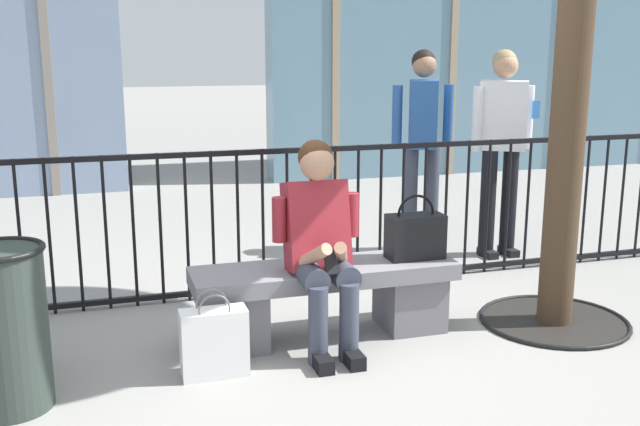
# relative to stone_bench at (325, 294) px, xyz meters

# --- Properties ---
(ground_plane) EXTENTS (60.00, 60.00, 0.00)m
(ground_plane) POSITION_rel_stone_bench_xyz_m (0.00, 0.00, -0.27)
(ground_plane) COLOR gray
(stone_bench) EXTENTS (1.60, 0.44, 0.45)m
(stone_bench) POSITION_rel_stone_bench_xyz_m (0.00, 0.00, 0.00)
(stone_bench) COLOR slate
(stone_bench) RESTS_ON ground
(seated_person_with_phone) EXTENTS (0.52, 0.66, 1.21)m
(seated_person_with_phone) POSITION_rel_stone_bench_xyz_m (-0.07, -0.13, 0.38)
(seated_person_with_phone) COLOR #383D4C
(seated_person_with_phone) RESTS_ON ground
(handbag_on_bench) EXTENTS (0.35, 0.17, 0.40)m
(handbag_on_bench) POSITION_rel_stone_bench_xyz_m (0.58, -0.01, 0.32)
(handbag_on_bench) COLOR black
(handbag_on_bench) RESTS_ON stone_bench
(shopping_bag) EXTENTS (0.36, 0.15, 0.48)m
(shopping_bag) POSITION_rel_stone_bench_xyz_m (-0.73, -0.36, -0.08)
(shopping_bag) COLOR white
(shopping_bag) RESTS_ON ground
(bystander_at_railing) EXTENTS (0.55, 0.43, 1.71)m
(bystander_at_railing) POSITION_rel_stone_bench_xyz_m (1.38, 1.66, 0.73)
(bystander_at_railing) COLOR #383D4C
(bystander_at_railing) RESTS_ON ground
(bystander_further_back) EXTENTS (0.55, 0.39, 1.71)m
(bystander_further_back) POSITION_rel_stone_bench_xyz_m (1.94, 1.31, 0.73)
(bystander_further_back) COLOR black
(bystander_further_back) RESTS_ON ground
(plaza_railing) EXTENTS (9.94, 0.04, 1.04)m
(plaza_railing) POSITION_rel_stone_bench_xyz_m (0.00, 0.89, 0.26)
(plaza_railing) COLOR black
(plaza_railing) RESTS_ON ground
(trash_can) EXTENTS (0.43, 0.43, 0.82)m
(trash_can) POSITION_rel_stone_bench_xyz_m (-1.74, -0.42, 0.15)
(trash_can) COLOR #2D3833
(trash_can) RESTS_ON ground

